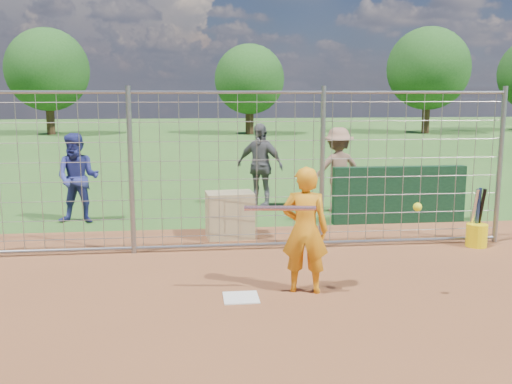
{
  "coord_description": "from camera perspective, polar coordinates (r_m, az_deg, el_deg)",
  "views": [
    {
      "loc": [
        -0.57,
        -6.84,
        2.49
      ],
      "look_at": [
        0.3,
        0.8,
        1.15
      ],
      "focal_mm": 40.0,
      "sensor_mm": 36.0,
      "label": 1
    }
  ],
  "objects": [
    {
      "name": "ground",
      "position": [
        7.3,
        -1.65,
        -10.06
      ],
      "size": [
        100.0,
        100.0,
        0.0
      ],
      "primitive_type": "plane",
      "color": "#2D591E",
      "rests_on": "ground"
    },
    {
      "name": "home_plate",
      "position": [
        7.11,
        -1.52,
        -10.53
      ],
      "size": [
        0.43,
        0.43,
        0.02
      ],
      "primitive_type": "cube",
      "color": "silver",
      "rests_on": "ground"
    },
    {
      "name": "dugout_wall",
      "position": [
        11.34,
        14.11,
        -0.27
      ],
      "size": [
        2.6,
        0.2,
        1.1
      ],
      "primitive_type": "cube",
      "color": "#11381E",
      "rests_on": "ground"
    },
    {
      "name": "batter",
      "position": [
        7.14,
        4.91,
        -3.82
      ],
      "size": [
        0.66,
        0.52,
        1.6
      ],
      "primitive_type": "imported",
      "rotation": [
        0.0,
        0.0,
        2.89
      ],
      "color": "orange",
      "rests_on": "ground"
    },
    {
      "name": "bystander_a",
      "position": [
        11.48,
        -17.39,
        1.32
      ],
      "size": [
        0.92,
        0.76,
        1.74
      ],
      "primitive_type": "imported",
      "rotation": [
        0.0,
        0.0,
        -0.13
      ],
      "color": "navy",
      "rests_on": "ground"
    },
    {
      "name": "bystander_b",
      "position": [
        12.39,
        0.37,
        2.64
      ],
      "size": [
        1.16,
        0.98,
        1.85
      ],
      "primitive_type": "imported",
      "rotation": [
        0.0,
        0.0,
        -0.58
      ],
      "color": "#56575B",
      "rests_on": "ground"
    },
    {
      "name": "bystander_c",
      "position": [
        12.13,
        8.18,
        2.21
      ],
      "size": [
        1.19,
        0.74,
        1.78
      ],
      "primitive_type": "imported",
      "rotation": [
        0.0,
        0.0,
        3.21
      ],
      "color": "#976B52",
      "rests_on": "ground"
    },
    {
      "name": "equipment_bin",
      "position": [
        9.9,
        -2.63,
        -2.31
      ],
      "size": [
        0.84,
        0.61,
        0.8
      ],
      "primitive_type": "cube",
      "rotation": [
        0.0,
        0.0,
        0.08
      ],
      "color": "tan",
      "rests_on": "ground"
    },
    {
      "name": "equipment_in_play",
      "position": [
        6.8,
        5.71,
        -1.59
      ],
      "size": [
        2.08,
        0.4,
        0.12
      ],
      "color": "silver",
      "rests_on": "ground"
    },
    {
      "name": "bucket_with_bats",
      "position": [
        10.01,
        21.2,
        -3.75
      ],
      "size": [
        0.34,
        0.34,
        0.98
      ],
      "color": "yellow",
      "rests_on": "ground"
    },
    {
      "name": "backstop_fence",
      "position": [
        8.94,
        -2.78,
        1.96
      ],
      "size": [
        9.08,
        0.08,
        2.6
      ],
      "color": "gray",
      "rests_on": "ground"
    },
    {
      "name": "tree_line",
      "position": [
        35.18,
        -0.47,
        11.88
      ],
      "size": [
        44.66,
        6.72,
        6.48
      ],
      "color": "#3F2B19",
      "rests_on": "ground"
    }
  ]
}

